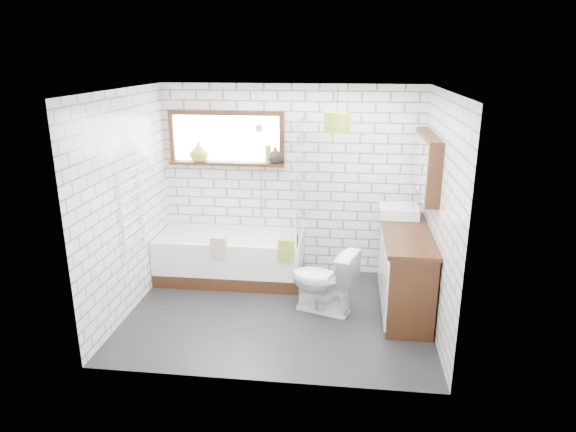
# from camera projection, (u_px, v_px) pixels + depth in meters

# --- Properties ---
(floor) EXTENTS (3.40, 2.60, 0.01)m
(floor) POSITION_uv_depth(u_px,v_px,m) (278.00, 313.00, 5.91)
(floor) COLOR black
(floor) RESTS_ON ground
(ceiling) EXTENTS (3.40, 2.60, 0.01)m
(ceiling) POSITION_uv_depth(u_px,v_px,m) (277.00, 90.00, 5.16)
(ceiling) COLOR white
(ceiling) RESTS_ON ground
(wall_back) EXTENTS (3.40, 0.01, 2.50)m
(wall_back) POSITION_uv_depth(u_px,v_px,m) (291.00, 181.00, 6.77)
(wall_back) COLOR white
(wall_back) RESTS_ON ground
(wall_front) EXTENTS (3.40, 0.01, 2.50)m
(wall_front) POSITION_uv_depth(u_px,v_px,m) (256.00, 253.00, 4.30)
(wall_front) COLOR white
(wall_front) RESTS_ON ground
(wall_left) EXTENTS (0.01, 2.60, 2.50)m
(wall_left) POSITION_uv_depth(u_px,v_px,m) (127.00, 204.00, 5.73)
(wall_left) COLOR white
(wall_left) RESTS_ON ground
(wall_right) EXTENTS (0.01, 2.60, 2.50)m
(wall_right) POSITION_uv_depth(u_px,v_px,m) (440.00, 215.00, 5.34)
(wall_right) COLOR white
(wall_right) RESTS_ON ground
(window) EXTENTS (1.52, 0.16, 0.68)m
(window) POSITION_uv_depth(u_px,v_px,m) (226.00, 139.00, 6.66)
(window) COLOR black
(window) RESTS_ON wall_back
(towel_radiator) EXTENTS (0.06, 0.52, 1.00)m
(towel_radiator) POSITION_uv_depth(u_px,v_px,m) (131.00, 208.00, 5.74)
(towel_radiator) COLOR white
(towel_radiator) RESTS_ON wall_left
(mirror_cabinet) EXTENTS (0.16, 1.20, 0.70)m
(mirror_cabinet) POSITION_uv_depth(u_px,v_px,m) (426.00, 165.00, 5.80)
(mirror_cabinet) COLOR black
(mirror_cabinet) RESTS_ON wall_right
(shower_riser) EXTENTS (0.02, 0.02, 1.30)m
(shower_riser) POSITION_uv_depth(u_px,v_px,m) (261.00, 173.00, 6.74)
(shower_riser) COLOR silver
(shower_riser) RESTS_ON wall_back
(bathtub) EXTENTS (1.87, 0.83, 0.61)m
(bathtub) POSITION_uv_depth(u_px,v_px,m) (231.00, 257.00, 6.75)
(bathtub) COLOR white
(bathtub) RESTS_ON floor
(shower_screen) EXTENTS (0.02, 0.72, 1.50)m
(shower_screen) POSITION_uv_depth(u_px,v_px,m) (300.00, 181.00, 6.33)
(shower_screen) COLOR white
(shower_screen) RESTS_ON bathtub
(towel_green) EXTENTS (0.20, 0.05, 0.27)m
(towel_green) POSITION_uv_depth(u_px,v_px,m) (286.00, 251.00, 6.18)
(towel_green) COLOR olive
(towel_green) RESTS_ON bathtub
(towel_beige) EXTENTS (0.19, 0.05, 0.25)m
(towel_beige) POSITION_uv_depth(u_px,v_px,m) (219.00, 248.00, 6.28)
(towel_beige) COLOR tan
(towel_beige) RESTS_ON bathtub
(vanity) EXTENTS (0.53, 1.65, 0.94)m
(vanity) POSITION_uv_depth(u_px,v_px,m) (405.00, 268.00, 5.95)
(vanity) COLOR black
(vanity) RESTS_ON floor
(basin) EXTENTS (0.46, 0.40, 0.13)m
(basin) POSITION_uv_depth(u_px,v_px,m) (399.00, 211.00, 6.27)
(basin) COLOR white
(basin) RESTS_ON vanity
(tap) EXTENTS (0.03, 0.03, 0.16)m
(tap) POSITION_uv_depth(u_px,v_px,m) (412.00, 207.00, 6.23)
(tap) COLOR silver
(tap) RESTS_ON vanity
(toilet) EXTENTS (0.65, 0.85, 0.77)m
(toilet) POSITION_uv_depth(u_px,v_px,m) (323.00, 280.00, 5.85)
(toilet) COLOR white
(toilet) RESTS_ON floor
(vase_olive) EXTENTS (0.28, 0.28, 0.26)m
(vase_olive) POSITION_uv_depth(u_px,v_px,m) (199.00, 153.00, 6.73)
(vase_olive) COLOR olive
(vase_olive) RESTS_ON window
(vase_dark) EXTENTS (0.23, 0.23, 0.21)m
(vase_dark) POSITION_uv_depth(u_px,v_px,m) (275.00, 157.00, 6.62)
(vase_dark) COLOR black
(vase_dark) RESTS_ON window
(bottle) EXTENTS (0.08, 0.08, 0.23)m
(bottle) POSITION_uv_depth(u_px,v_px,m) (268.00, 156.00, 6.63)
(bottle) COLOR olive
(bottle) RESTS_ON window
(pendant) EXTENTS (0.30, 0.30, 0.22)m
(pendant) POSITION_uv_depth(u_px,v_px,m) (337.00, 122.00, 5.94)
(pendant) COLOR olive
(pendant) RESTS_ON ceiling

